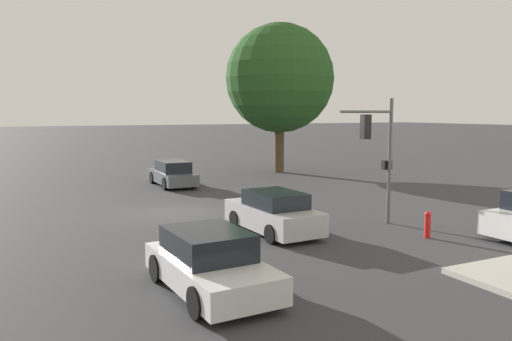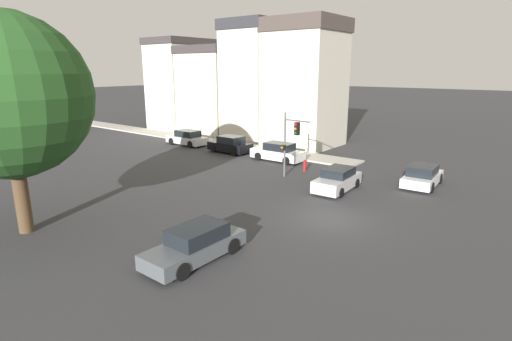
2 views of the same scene
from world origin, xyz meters
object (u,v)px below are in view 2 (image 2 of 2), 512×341
object	(u,v)px
crossing_car_1	(422,176)
parked_car_1	(230,145)
traffic_signal	(290,137)
parked_car_2	(187,138)
crossing_car_0	(337,180)
parked_car_0	(278,152)
fire_hydrant	(305,165)
street_tree	(6,96)
crossing_car_2	(196,244)

from	to	relation	value
crossing_car_1	parked_car_1	size ratio (longest dim) A/B	1.01
traffic_signal	parked_car_2	distance (m)	16.29
parked_car_1	crossing_car_0	bearing A→B (deg)	162.12
crossing_car_0	parked_car_0	xyz separation A→B (m)	(4.61, 8.01, 0.05)
traffic_signal	fire_hydrant	bearing A→B (deg)	-168.98
parked_car_0	parked_car_1	distance (m)	5.59
crossing_car_0	parked_car_0	distance (m)	9.24
street_tree	parked_car_1	bearing A→B (deg)	13.24
crossing_car_1	parked_car_0	bearing A→B (deg)	86.20
traffic_signal	fire_hydrant	size ratio (longest dim) A/B	5.16
street_tree	traffic_signal	xyz separation A→B (m)	(16.21, -4.72, -3.51)
crossing_car_2	parked_car_0	size ratio (longest dim) A/B	0.98
street_tree	parked_car_1	xyz separation A→B (m)	(20.35, 4.79, -5.82)
parked_car_2	fire_hydrant	world-z (taller)	parked_car_2
crossing_car_0	fire_hydrant	world-z (taller)	crossing_car_0
parked_car_0	fire_hydrant	world-z (taller)	parked_car_0
crossing_car_2	crossing_car_1	bearing A→B (deg)	166.55
traffic_signal	parked_car_1	xyz separation A→B (m)	(4.14, 9.51, -2.31)
street_tree	parked_car_2	distance (m)	23.83
parked_car_2	fire_hydrant	size ratio (longest dim) A/B	5.03
crossing_car_1	fire_hydrant	xyz separation A→B (m)	(-1.50, 8.39, -0.19)
street_tree	crossing_car_1	world-z (taller)	street_tree
crossing_car_2	fire_hydrant	size ratio (longest dim) A/B	5.01
crossing_car_2	parked_car_2	size ratio (longest dim) A/B	1.00
crossing_car_1	parked_car_0	xyz separation A→B (m)	(0.14, 12.09, 0.07)
street_tree	crossing_car_0	xyz separation A→B (m)	(15.68, -8.81, -5.87)
street_tree	crossing_car_1	distance (m)	24.63
traffic_signal	parked_car_2	size ratio (longest dim) A/B	1.02
fire_hydrant	parked_car_2	bearing A→B (deg)	83.42
street_tree	parked_car_2	bearing A→B (deg)	27.98
street_tree	fire_hydrant	distance (m)	20.12
crossing_car_0	street_tree	bearing A→B (deg)	-32.41
crossing_car_0	parked_car_0	world-z (taller)	parked_car_0
crossing_car_2	crossing_car_0	bearing A→B (deg)	179.89
crossing_car_0	crossing_car_1	world-z (taller)	crossing_car_0
crossing_car_1	crossing_car_2	size ratio (longest dim) A/B	0.93
parked_car_1	street_tree	bearing A→B (deg)	104.34
parked_car_0	parked_car_1	size ratio (longest dim) A/B	1.11
crossing_car_0	parked_car_0	bearing A→B (deg)	-122.97
fire_hydrant	crossing_car_0	bearing A→B (deg)	-124.53
parked_car_2	parked_car_0	bearing A→B (deg)	179.07
crossing_car_2	parked_car_1	xyz separation A→B (m)	(17.24, 13.51, 0.06)
street_tree	fire_hydrant	size ratio (longest dim) A/B	11.27
traffic_signal	parked_car_0	distance (m)	6.11
crossing_car_2	parked_car_0	world-z (taller)	parked_car_0
parked_car_1	parked_car_0	bearing A→B (deg)	-179.61
crossing_car_2	parked_car_0	xyz separation A→B (m)	(17.17, 7.92, 0.06)
crossing_car_0	parked_car_1	distance (m)	14.38
crossing_car_1	crossing_car_2	xyz separation A→B (m)	(-17.03, 4.17, 0.00)
street_tree	crossing_car_0	world-z (taller)	street_tree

